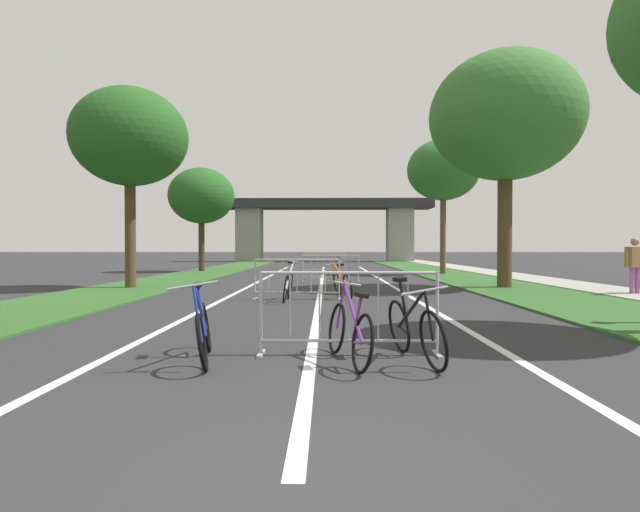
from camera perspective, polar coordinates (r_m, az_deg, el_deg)
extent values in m
plane|color=#2B2B2D|center=(3.20, -3.01, -23.91)|extent=(300.00, 300.00, 0.00)
cube|color=#2D5B26|center=(26.69, -12.96, -1.91)|extent=(3.21, 56.22, 0.05)
cube|color=#2D5B26|center=(26.60, 13.60, -1.93)|extent=(3.21, 56.22, 0.05)
cube|color=#9E9B93|center=(27.31, 19.01, -1.85)|extent=(2.06, 56.22, 0.08)
cube|color=silver|center=(19.21, 0.15, -3.06)|extent=(0.14, 32.52, 0.01)
cube|color=silver|center=(19.34, 7.53, -3.04)|extent=(0.14, 32.52, 0.01)
cube|color=silver|center=(19.39, -7.21, -3.03)|extent=(0.14, 32.52, 0.01)
cube|color=#2D2D30|center=(49.54, 0.50, 5.76)|extent=(20.44, 3.31, 0.88)
cube|color=gray|center=(49.93, -7.80, 2.30)|extent=(2.38, 2.40, 5.06)
cube|color=gray|center=(49.87, 8.81, 2.30)|extent=(2.38, 2.40, 5.06)
cylinder|color=#4C3823|center=(17.85, -20.24, 2.25)|extent=(0.34, 0.34, 3.54)
ellipsoid|color=#23561E|center=(18.20, -20.30, 12.25)|extent=(3.72, 3.72, 3.16)
cylinder|color=#3D2D1E|center=(29.13, -12.96, 1.08)|extent=(0.33, 0.33, 2.85)
ellipsoid|color=#23561E|center=(29.27, -12.98, 6.52)|extent=(3.60, 3.60, 3.06)
cylinder|color=#4C3823|center=(17.90, 19.75, 2.65)|extent=(0.46, 0.46, 3.79)
ellipsoid|color=#38702D|center=(18.39, 19.82, 14.33)|extent=(4.89, 4.89, 4.16)
cylinder|color=brown|center=(26.25, 13.45, 2.19)|extent=(0.29, 0.29, 3.86)
ellipsoid|color=#2D6628|center=(26.52, 13.48, 9.25)|extent=(3.55, 3.55, 3.02)
cylinder|color=#ADADB2|center=(6.53, -6.55, -6.29)|extent=(0.04, 0.04, 1.05)
cube|color=#ADADB2|center=(6.61, -6.54, -10.68)|extent=(0.06, 0.44, 0.03)
cylinder|color=#ADADB2|center=(6.61, 12.84, -6.21)|extent=(0.04, 0.04, 1.05)
cube|color=#ADADB2|center=(6.69, 12.83, -10.55)|extent=(0.06, 0.44, 0.03)
cylinder|color=#ADADB2|center=(6.43, 3.21, -1.87)|extent=(2.20, 0.05, 0.04)
cylinder|color=#ADADB2|center=(6.53, 3.21, -9.34)|extent=(2.20, 0.05, 0.04)
cylinder|color=#ADADB2|center=(6.48, -3.32, -5.53)|extent=(0.02, 0.02, 0.87)
cylinder|color=#ADADB2|center=(6.46, -0.06, -5.55)|extent=(0.02, 0.02, 0.87)
cylinder|color=#ADADB2|center=(6.46, 3.21, -5.55)|extent=(0.02, 0.02, 0.87)
cylinder|color=#ADADB2|center=(6.49, 6.46, -5.53)|extent=(0.02, 0.02, 0.87)
cylinder|color=#ADADB2|center=(6.53, 9.68, -5.49)|extent=(0.02, 0.02, 0.87)
cylinder|color=#ADADB2|center=(13.54, -7.21, -2.54)|extent=(0.04, 0.04, 1.05)
cube|color=#ADADB2|center=(13.58, -7.21, -4.68)|extent=(0.08, 0.44, 0.03)
cylinder|color=#ADADB2|center=(13.33, 2.15, -2.59)|extent=(0.04, 0.04, 1.05)
cube|color=#ADADB2|center=(13.37, 2.15, -4.77)|extent=(0.08, 0.44, 0.03)
cylinder|color=#ADADB2|center=(13.37, -2.57, -0.41)|extent=(2.20, 0.13, 0.04)
cylinder|color=#ADADB2|center=(13.42, -2.57, -4.04)|extent=(2.20, 0.13, 0.04)
cylinder|color=#ADADB2|center=(13.48, -5.68, -2.17)|extent=(0.02, 0.02, 0.87)
cylinder|color=#ADADB2|center=(13.43, -4.13, -2.18)|extent=(0.02, 0.02, 0.87)
cylinder|color=#ADADB2|center=(13.39, -2.57, -2.18)|extent=(0.02, 0.02, 0.87)
cylinder|color=#ADADB2|center=(13.35, -1.00, -2.19)|extent=(0.02, 0.02, 0.87)
cylinder|color=#ADADB2|center=(13.33, 0.57, -2.20)|extent=(0.02, 0.02, 0.87)
cylinder|color=#ADADB2|center=(20.25, -1.92, -1.38)|extent=(0.04, 0.04, 1.05)
cube|color=#ADADB2|center=(20.28, -1.92, -2.82)|extent=(0.08, 0.44, 0.03)
cylinder|color=#ADADB2|center=(20.39, 4.28, -1.36)|extent=(0.04, 0.04, 1.05)
cube|color=#ADADB2|center=(20.41, 4.28, -2.79)|extent=(0.08, 0.44, 0.03)
cylinder|color=#ADADB2|center=(20.27, 1.19, 0.05)|extent=(2.20, 0.16, 0.04)
cylinder|color=#ADADB2|center=(20.31, 1.19, -2.35)|extent=(2.20, 0.16, 0.04)
cylinder|color=#ADADB2|center=(20.25, -0.88, -1.12)|extent=(0.02, 0.02, 0.87)
cylinder|color=#ADADB2|center=(20.27, 0.16, -1.12)|extent=(0.02, 0.02, 0.87)
cylinder|color=#ADADB2|center=(20.29, 1.19, -1.12)|extent=(0.02, 0.02, 0.87)
cylinder|color=#ADADB2|center=(20.31, 2.23, -1.12)|extent=(0.02, 0.02, 0.87)
cylinder|color=#ADADB2|center=(20.34, 3.25, -1.11)|extent=(0.02, 0.02, 0.87)
cylinder|color=#ADADB2|center=(27.18, -1.84, -0.78)|extent=(0.04, 0.04, 1.05)
cube|color=#ADADB2|center=(27.20, -1.84, -1.86)|extent=(0.08, 0.44, 0.03)
cylinder|color=#ADADB2|center=(27.29, 2.78, -0.78)|extent=(0.04, 0.04, 1.05)
cube|color=#ADADB2|center=(27.31, 2.78, -1.85)|extent=(0.08, 0.44, 0.03)
cylinder|color=#ADADB2|center=(27.20, 0.47, 0.28)|extent=(2.20, 0.16, 0.04)
cylinder|color=#ADADB2|center=(27.22, 0.47, -1.51)|extent=(2.20, 0.16, 0.04)
cylinder|color=#ADADB2|center=(27.18, -1.07, -0.59)|extent=(0.02, 0.02, 0.87)
cylinder|color=#ADADB2|center=(27.19, -0.30, -0.59)|extent=(0.02, 0.02, 0.87)
cylinder|color=#ADADB2|center=(27.21, 0.47, -0.59)|extent=(0.02, 0.02, 0.87)
cylinder|color=#ADADB2|center=(27.23, 1.24, -0.59)|extent=(0.02, 0.02, 0.87)
cylinder|color=#ADADB2|center=(27.26, 2.01, -0.59)|extent=(0.02, 0.02, 0.87)
torus|color=black|center=(28.22, 1.73, -1.15)|extent=(0.23, 0.64, 0.63)
torus|color=black|center=(27.26, 2.01, -1.22)|extent=(0.23, 0.64, 0.63)
cylinder|color=#197A7F|center=(27.76, 1.97, -0.61)|extent=(0.26, 0.94, 0.59)
cylinder|color=#197A7F|center=(27.95, 1.90, -0.64)|extent=(0.15, 0.13, 0.62)
cylinder|color=#197A7F|center=(28.07, 1.76, -1.21)|extent=(0.06, 0.32, 0.07)
cylinder|color=#197A7F|center=(27.28, 2.11, -0.63)|extent=(0.14, 0.11, 0.56)
cube|color=black|center=(27.98, 2.01, -0.01)|extent=(0.14, 0.25, 0.07)
cylinder|color=#99999E|center=(27.31, 2.21, -0.05)|extent=(0.45, 0.08, 0.11)
torus|color=black|center=(5.58, 4.72, -9.62)|extent=(0.28, 0.66, 0.65)
torus|color=black|center=(6.58, 1.87, -7.99)|extent=(0.28, 0.66, 0.65)
cylinder|color=#662884|center=(6.02, 3.63, -6.07)|extent=(0.20, 1.03, 0.61)
cylinder|color=#662884|center=(5.84, 4.11, -6.95)|extent=(0.14, 0.10, 0.54)
cylinder|color=#662884|center=(5.74, 4.16, -9.56)|extent=(0.12, 0.34, 0.08)
cylinder|color=#662884|center=(6.53, 2.29, -5.52)|extent=(0.13, 0.07, 0.58)
cube|color=black|center=(5.78, 4.60, -4.35)|extent=(0.16, 0.26, 0.06)
cylinder|color=#99999E|center=(6.49, 2.71, -3.02)|extent=(0.43, 0.13, 0.09)
torus|color=black|center=(6.83, -12.51, -7.70)|extent=(0.26, 0.66, 0.64)
torus|color=black|center=(5.77, -12.94, -9.30)|extent=(0.26, 0.66, 0.64)
cylinder|color=#1E389E|center=(6.28, -13.13, -5.63)|extent=(0.15, 1.05, 0.65)
cylinder|color=#1E389E|center=(6.49, -12.97, -5.86)|extent=(0.15, 0.11, 0.62)
cylinder|color=#1E389E|center=(6.67, -12.54, -8.12)|extent=(0.10, 0.35, 0.08)
cylinder|color=#1E389E|center=(5.75, -13.40, -6.25)|extent=(0.14, 0.07, 0.62)
cube|color=black|center=(6.51, -13.37, -3.15)|extent=(0.15, 0.26, 0.06)
cylinder|color=#99999E|center=(5.75, -13.86, -3.18)|extent=(0.54, 0.13, 0.11)
torus|color=black|center=(12.54, -3.80, -3.62)|extent=(0.16, 0.70, 0.69)
torus|color=black|center=(13.54, -3.32, -3.28)|extent=(0.16, 0.70, 0.69)
cylinder|color=#B7B7BC|center=(12.99, -3.37, -2.06)|extent=(0.16, 0.97, 0.67)
cylinder|color=#B7B7BC|center=(12.80, -3.48, -2.23)|extent=(0.14, 0.12, 0.69)
cylinder|color=#B7B7BC|center=(12.71, -3.73, -3.68)|extent=(0.03, 0.32, 0.08)
cylinder|color=#B7B7BC|center=(13.49, -3.15, -1.95)|extent=(0.13, 0.10, 0.64)
cube|color=black|center=(12.75, -3.29, -0.71)|extent=(0.11, 0.24, 0.06)
cylinder|color=#99999E|center=(13.45, -2.98, -0.60)|extent=(0.50, 0.04, 0.10)
torus|color=black|center=(6.70, 8.72, -7.68)|extent=(0.28, 0.70, 0.68)
torus|color=black|center=(5.74, 12.41, -9.16)|extent=(0.28, 0.70, 0.68)
cylinder|color=black|center=(6.19, 10.00, -5.89)|extent=(0.18, 1.02, 0.57)
cylinder|color=black|center=(6.37, 9.32, -5.57)|extent=(0.16, 0.10, 0.67)
cylinder|color=black|center=(6.55, 9.27, -8.11)|extent=(0.11, 0.34, 0.08)
cylinder|color=black|center=(5.70, 11.95, -6.48)|extent=(0.13, 0.07, 0.54)
cube|color=black|center=(6.36, 8.79, -2.56)|extent=(0.15, 0.26, 0.06)
cylinder|color=#99999E|center=(5.68, 11.50, -3.78)|extent=(0.53, 0.14, 0.11)
torus|color=black|center=(13.30, 3.09, -3.42)|extent=(0.33, 0.69, 0.66)
torus|color=black|center=(14.29, 1.93, -3.12)|extent=(0.33, 0.69, 0.66)
cylinder|color=orange|center=(13.74, 2.28, -2.09)|extent=(0.39, 0.96, 0.60)
cylinder|color=orange|center=(13.55, 2.53, -2.26)|extent=(0.15, 0.15, 0.62)
cylinder|color=orange|center=(13.47, 2.91, -3.47)|extent=(0.10, 0.33, 0.08)
cylinder|color=orange|center=(14.24, 1.73, -1.98)|extent=(0.15, 0.12, 0.58)
cube|color=black|center=(13.49, 2.32, -0.98)|extent=(0.16, 0.26, 0.07)
cylinder|color=#99999E|center=(14.19, 1.53, -0.84)|extent=(0.50, 0.15, 0.13)
cylinder|color=#994C8C|center=(16.68, 31.66, -2.45)|extent=(0.12, 0.12, 0.80)
cylinder|color=#994C8C|center=(16.56, 31.23, -2.47)|extent=(0.12, 0.12, 0.80)
cube|color=olive|center=(16.59, 31.47, -0.10)|extent=(0.48, 0.36, 0.57)
cylinder|color=olive|center=(16.42, 30.85, -0.20)|extent=(0.09, 0.09, 0.51)
sphere|color=#936B4C|center=(16.59, 31.48, 1.36)|extent=(0.22, 0.22, 0.22)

